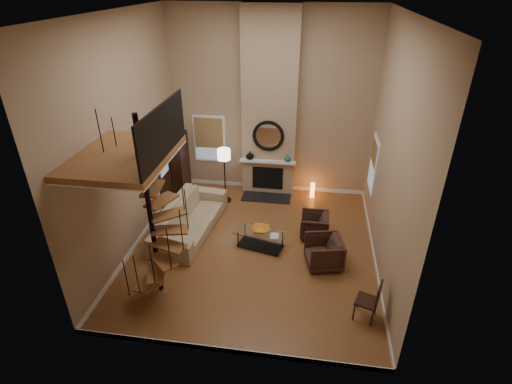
# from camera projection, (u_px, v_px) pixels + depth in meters

# --- Properties ---
(ground) EXTENTS (6.00, 6.50, 0.01)m
(ground) POSITION_uv_depth(u_px,v_px,m) (254.00, 247.00, 10.09)
(ground) COLOR #9C6332
(ground) RESTS_ON ground
(back_wall) EXTENTS (6.00, 0.02, 5.50)m
(back_wall) POSITION_uv_depth(u_px,v_px,m) (270.00, 105.00, 11.57)
(back_wall) COLOR tan
(back_wall) RESTS_ON ground
(front_wall) EXTENTS (6.00, 0.02, 5.50)m
(front_wall) POSITION_uv_depth(u_px,v_px,m) (220.00, 230.00, 5.95)
(front_wall) COLOR tan
(front_wall) RESTS_ON ground
(left_wall) EXTENTS (0.02, 6.50, 5.50)m
(left_wall) POSITION_uv_depth(u_px,v_px,m) (126.00, 140.00, 9.15)
(left_wall) COLOR tan
(left_wall) RESTS_ON ground
(right_wall) EXTENTS (0.02, 6.50, 5.50)m
(right_wall) POSITION_uv_depth(u_px,v_px,m) (393.00, 156.00, 8.37)
(right_wall) COLOR tan
(right_wall) RESTS_ON ground
(ceiling) EXTENTS (6.00, 6.50, 0.01)m
(ceiling) POSITION_uv_depth(u_px,v_px,m) (253.00, 12.00, 7.43)
(ceiling) COLOR silver
(ceiling) RESTS_ON back_wall
(baseboard_back) EXTENTS (6.00, 0.02, 0.12)m
(baseboard_back) POSITION_uv_depth(u_px,v_px,m) (269.00, 186.00, 12.87)
(baseboard_back) COLOR white
(baseboard_back) RESTS_ON ground
(baseboard_front) EXTENTS (6.00, 0.02, 0.12)m
(baseboard_front) POSITION_uv_depth(u_px,v_px,m) (227.00, 350.00, 7.26)
(baseboard_front) COLOR white
(baseboard_front) RESTS_ON ground
(baseboard_left) EXTENTS (0.02, 6.50, 0.12)m
(baseboard_left) POSITION_uv_depth(u_px,v_px,m) (142.00, 235.00, 10.45)
(baseboard_left) COLOR white
(baseboard_left) RESTS_ON ground
(baseboard_right) EXTENTS (0.02, 6.50, 0.12)m
(baseboard_right) POSITION_uv_depth(u_px,v_px,m) (374.00, 256.00, 9.68)
(baseboard_right) COLOR white
(baseboard_right) RESTS_ON ground
(chimney_breast) EXTENTS (1.60, 0.38, 5.50)m
(chimney_breast) POSITION_uv_depth(u_px,v_px,m) (270.00, 107.00, 11.41)
(chimney_breast) COLOR tan
(chimney_breast) RESTS_ON ground
(hearth) EXTENTS (1.50, 0.60, 0.04)m
(hearth) POSITION_uv_depth(u_px,v_px,m) (266.00, 197.00, 12.31)
(hearth) COLOR black
(hearth) RESTS_ON ground
(firebox) EXTENTS (0.95, 0.02, 0.72)m
(firebox) POSITION_uv_depth(u_px,v_px,m) (268.00, 178.00, 12.30)
(firebox) COLOR black
(firebox) RESTS_ON chimney_breast
(mantel) EXTENTS (1.70, 0.18, 0.06)m
(mantel) POSITION_uv_depth(u_px,v_px,m) (268.00, 162.00, 11.94)
(mantel) COLOR white
(mantel) RESTS_ON chimney_breast
(mirror_frame) EXTENTS (0.94, 0.10, 0.94)m
(mirror_frame) POSITION_uv_depth(u_px,v_px,m) (268.00, 136.00, 11.60)
(mirror_frame) COLOR black
(mirror_frame) RESTS_ON chimney_breast
(mirror_disc) EXTENTS (0.80, 0.01, 0.80)m
(mirror_disc) POSITION_uv_depth(u_px,v_px,m) (268.00, 136.00, 11.61)
(mirror_disc) COLOR white
(mirror_disc) RESTS_ON chimney_breast
(vase_left) EXTENTS (0.24, 0.24, 0.25)m
(vase_left) POSITION_uv_depth(u_px,v_px,m) (250.00, 155.00, 11.97)
(vase_left) COLOR black
(vase_left) RESTS_ON mantel
(vase_right) EXTENTS (0.20, 0.20, 0.21)m
(vase_right) POSITION_uv_depth(u_px,v_px,m) (288.00, 158.00, 11.83)
(vase_right) COLOR #1A5D5D
(vase_right) RESTS_ON mantel
(window_back) EXTENTS (1.02, 0.06, 1.52)m
(window_back) POSITION_uv_depth(u_px,v_px,m) (209.00, 138.00, 12.34)
(window_back) COLOR white
(window_back) RESTS_ON back_wall
(window_right) EXTENTS (0.06, 1.02, 1.52)m
(window_right) POSITION_uv_depth(u_px,v_px,m) (373.00, 164.00, 10.65)
(window_right) COLOR white
(window_right) RESTS_ON right_wall
(entry_door) EXTENTS (0.10, 1.05, 2.16)m
(entry_door) POSITION_uv_depth(u_px,v_px,m) (163.00, 172.00, 11.52)
(entry_door) COLOR white
(entry_door) RESTS_ON ground
(loft) EXTENTS (1.70, 2.20, 1.09)m
(loft) POSITION_uv_depth(u_px,v_px,m) (128.00, 154.00, 7.23)
(loft) COLOR #975F31
(loft) RESTS_ON left_wall
(spiral_stair) EXTENTS (1.47, 1.47, 4.06)m
(spiral_stair) POSITION_uv_depth(u_px,v_px,m) (152.00, 221.00, 7.91)
(spiral_stair) COLOR black
(spiral_stair) RESTS_ON ground
(hutch) EXTENTS (0.39, 0.82, 1.84)m
(hutch) POSITION_uv_depth(u_px,v_px,m) (180.00, 162.00, 12.40)
(hutch) COLOR black
(hutch) RESTS_ON ground
(sofa) EXTENTS (1.43, 3.05, 0.86)m
(sofa) POSITION_uv_depth(u_px,v_px,m) (190.00, 217.00, 10.60)
(sofa) COLOR tan
(sofa) RESTS_ON ground
(armchair_near) EXTENTS (0.74, 0.72, 0.66)m
(armchair_near) POSITION_uv_depth(u_px,v_px,m) (317.00, 225.00, 10.33)
(armchair_near) COLOR #3F241D
(armchair_near) RESTS_ON ground
(armchair_far) EXTENTS (0.99, 0.97, 0.76)m
(armchair_far) POSITION_uv_depth(u_px,v_px,m) (327.00, 252.00, 9.34)
(armchair_far) COLOR #3F241D
(armchair_far) RESTS_ON ground
(coffee_table) EXTENTS (1.34, 0.89, 0.46)m
(coffee_table) POSITION_uv_depth(u_px,v_px,m) (260.00, 237.00, 9.99)
(coffee_table) COLOR silver
(coffee_table) RESTS_ON ground
(bowl) EXTENTS (0.43, 0.43, 0.11)m
(bowl) POSITION_uv_depth(u_px,v_px,m) (261.00, 229.00, 9.93)
(bowl) COLOR orange
(bowl) RESTS_ON coffee_table
(book) EXTENTS (0.20, 0.27, 0.03)m
(book) POSITION_uv_depth(u_px,v_px,m) (274.00, 236.00, 9.73)
(book) COLOR gray
(book) RESTS_ON coffee_table
(floor_lamp) EXTENTS (0.38, 0.38, 1.70)m
(floor_lamp) POSITION_uv_depth(u_px,v_px,m) (224.00, 159.00, 11.49)
(floor_lamp) COLOR black
(floor_lamp) RESTS_ON ground
(accent_lamp) EXTENTS (0.13, 0.13, 0.47)m
(accent_lamp) POSITION_uv_depth(u_px,v_px,m) (312.00, 190.00, 12.24)
(accent_lamp) COLOR orange
(accent_lamp) RESTS_ON ground
(side_chair) EXTENTS (0.53, 0.51, 0.92)m
(side_chair) POSITION_uv_depth(u_px,v_px,m) (371.00, 299.00, 7.75)
(side_chair) COLOR black
(side_chair) RESTS_ON ground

